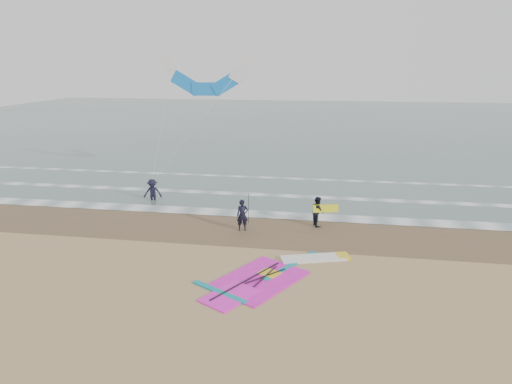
% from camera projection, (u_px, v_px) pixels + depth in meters
% --- Properties ---
extents(ground, '(120.00, 120.00, 0.00)m').
position_uv_depth(ground, '(260.00, 286.00, 16.99)').
color(ground, tan).
rests_on(ground, ground).
extents(sea_water, '(120.00, 80.00, 0.02)m').
position_uv_depth(sea_water, '(313.00, 124.00, 62.57)').
color(sea_water, '#47605E').
rests_on(sea_water, ground).
extents(wet_sand_band, '(120.00, 5.00, 0.01)m').
position_uv_depth(wet_sand_band, '(278.00, 230.00, 22.69)').
color(wet_sand_band, brown).
rests_on(wet_sand_band, ground).
extents(foam_waterline, '(120.00, 9.15, 0.02)m').
position_uv_depth(foam_waterline, '(287.00, 203.00, 26.90)').
color(foam_waterline, white).
rests_on(foam_waterline, ground).
extents(windsurf_rig, '(5.99, 5.67, 0.14)m').
position_uv_depth(windsurf_rig, '(276.00, 274.00, 17.89)').
color(windsurf_rig, white).
rests_on(windsurf_rig, ground).
extents(person_standing, '(0.66, 0.53, 1.57)m').
position_uv_depth(person_standing, '(242.00, 215.00, 22.44)').
color(person_standing, black).
rests_on(person_standing, ground).
extents(person_walking, '(0.80, 0.90, 1.53)m').
position_uv_depth(person_walking, '(318.00, 211.00, 23.10)').
color(person_walking, black).
rests_on(person_walking, ground).
extents(person_wading, '(1.20, 0.84, 1.68)m').
position_uv_depth(person_wading, '(152.00, 187.00, 27.30)').
color(person_wading, black).
rests_on(person_wading, ground).
extents(held_pole, '(0.17, 0.86, 1.82)m').
position_uv_depth(held_pole, '(248.00, 208.00, 22.30)').
color(held_pole, black).
rests_on(held_pole, ground).
extents(carried_kiteboard, '(1.30, 0.51, 0.39)m').
position_uv_depth(carried_kiteboard, '(326.00, 208.00, 22.88)').
color(carried_kiteboard, yellow).
rests_on(carried_kiteboard, ground).
extents(surf_kite, '(6.43, 4.85, 7.66)m').
position_uv_depth(surf_kite, '(206.00, 78.00, 29.77)').
color(surf_kite, white).
rests_on(surf_kite, ground).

